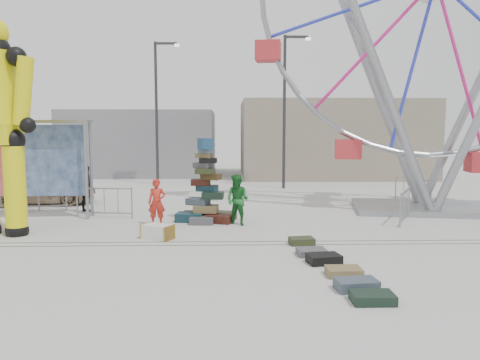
{
  "coord_description": "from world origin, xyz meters",
  "views": [
    {
      "loc": [
        0.03,
        -11.73,
        3.08
      ],
      "look_at": [
        0.38,
        1.78,
        1.64
      ],
      "focal_mm": 35.0,
      "sensor_mm": 36.0,
      "label": 1
    }
  ],
  "objects_px": {
    "pedestrian_red": "(157,202)",
    "pedestrian_green": "(237,200)",
    "steamer_trunk": "(157,232)",
    "barricade_wheel_front": "(405,206)",
    "barricade_dummy_c": "(104,203)",
    "banner_scaffold": "(21,145)",
    "ferris_wheel": "(435,11)",
    "suitcase_tower": "(206,198)",
    "lamp_post_right": "(286,104)",
    "barricade_dummy_b": "(38,197)",
    "parked_suv": "(44,190)",
    "lamp_post_left": "(158,105)",
    "barricade_wheel_back": "(412,191)",
    "pedestrian_black": "(86,189)",
    "barricade_dummy_a": "(13,196)"
  },
  "relations": [
    {
      "from": "pedestrian_red",
      "to": "pedestrian_green",
      "type": "height_order",
      "value": "pedestrian_green"
    },
    {
      "from": "steamer_trunk",
      "to": "barricade_wheel_front",
      "type": "relative_size",
      "value": 0.43
    },
    {
      "from": "steamer_trunk",
      "to": "barricade_dummy_c",
      "type": "distance_m",
      "value": 4.04
    },
    {
      "from": "banner_scaffold",
      "to": "barricade_wheel_front",
      "type": "xyz_separation_m",
      "value": [
        13.09,
        -1.04,
        -2.03
      ]
    },
    {
      "from": "ferris_wheel",
      "to": "pedestrian_red",
      "type": "relative_size",
      "value": 9.88
    },
    {
      "from": "suitcase_tower",
      "to": "banner_scaffold",
      "type": "height_order",
      "value": "banner_scaffold"
    },
    {
      "from": "lamp_post_right",
      "to": "barricade_wheel_front",
      "type": "relative_size",
      "value": 4.0
    },
    {
      "from": "barricade_dummy_b",
      "to": "parked_suv",
      "type": "relative_size",
      "value": 0.48
    },
    {
      "from": "lamp_post_left",
      "to": "ferris_wheel",
      "type": "bearing_deg",
      "value": -38.26
    },
    {
      "from": "barricade_dummy_b",
      "to": "banner_scaffold",
      "type": "bearing_deg",
      "value": -101.73
    },
    {
      "from": "pedestrian_red",
      "to": "barricade_wheel_back",
      "type": "bearing_deg",
      "value": 22.12
    },
    {
      "from": "lamp_post_right",
      "to": "barricade_wheel_front",
      "type": "distance_m",
      "value": 10.57
    },
    {
      "from": "barricade_dummy_b",
      "to": "barricade_wheel_front",
      "type": "xyz_separation_m",
      "value": [
        13.22,
        -2.58,
        0.0
      ]
    },
    {
      "from": "pedestrian_black",
      "to": "parked_suv",
      "type": "distance_m",
      "value": 3.32
    },
    {
      "from": "lamp_post_right",
      "to": "barricade_dummy_a",
      "type": "bearing_deg",
      "value": -149.45
    },
    {
      "from": "steamer_trunk",
      "to": "pedestrian_black",
      "type": "xyz_separation_m",
      "value": [
        -3.28,
        4.31,
        0.7
      ]
    },
    {
      "from": "steamer_trunk",
      "to": "pedestrian_red",
      "type": "relative_size",
      "value": 0.57
    },
    {
      "from": "barricade_dummy_a",
      "to": "barricade_dummy_c",
      "type": "height_order",
      "value": "same"
    },
    {
      "from": "lamp_post_right",
      "to": "banner_scaffold",
      "type": "relative_size",
      "value": 1.68
    },
    {
      "from": "barricade_wheel_front",
      "to": "pedestrian_green",
      "type": "relative_size",
      "value": 1.2
    },
    {
      "from": "suitcase_tower",
      "to": "pedestrian_black",
      "type": "xyz_separation_m",
      "value": [
        -4.55,
        1.66,
        0.12
      ]
    },
    {
      "from": "barricade_wheel_back",
      "to": "pedestrian_red",
      "type": "distance_m",
      "value": 10.96
    },
    {
      "from": "ferris_wheel",
      "to": "steamer_trunk",
      "type": "bearing_deg",
      "value": -145.35
    },
    {
      "from": "lamp_post_right",
      "to": "barricade_wheel_front",
      "type": "height_order",
      "value": "lamp_post_right"
    },
    {
      "from": "pedestrian_red",
      "to": "pedestrian_green",
      "type": "relative_size",
      "value": 0.92
    },
    {
      "from": "barricade_wheel_back",
      "to": "parked_suv",
      "type": "bearing_deg",
      "value": -114.08
    },
    {
      "from": "pedestrian_red",
      "to": "lamp_post_left",
      "type": "bearing_deg",
      "value": 96.68
    },
    {
      "from": "lamp_post_left",
      "to": "banner_scaffold",
      "type": "height_order",
      "value": "lamp_post_left"
    },
    {
      "from": "lamp_post_right",
      "to": "banner_scaffold",
      "type": "xyz_separation_m",
      "value": [
        -10.22,
        -8.34,
        -1.9
      ]
    },
    {
      "from": "suitcase_tower",
      "to": "barricade_wheel_back",
      "type": "bearing_deg",
      "value": 35.38
    },
    {
      "from": "lamp_post_left",
      "to": "pedestrian_red",
      "type": "relative_size",
      "value": 5.21
    },
    {
      "from": "barricade_wheel_front",
      "to": "suitcase_tower",
      "type": "bearing_deg",
      "value": 114.74
    },
    {
      "from": "banner_scaffold",
      "to": "parked_suv",
      "type": "xyz_separation_m",
      "value": [
        -0.6,
        3.27,
        -1.99
      ]
    },
    {
      "from": "ferris_wheel",
      "to": "barricade_dummy_c",
      "type": "height_order",
      "value": "ferris_wheel"
    },
    {
      "from": "barricade_wheel_front",
      "to": "pedestrian_black",
      "type": "relative_size",
      "value": 1.11
    },
    {
      "from": "banner_scaffold",
      "to": "pedestrian_green",
      "type": "bearing_deg",
      "value": -13.01
    },
    {
      "from": "barricade_dummy_b",
      "to": "pedestrian_green",
      "type": "height_order",
      "value": "pedestrian_green"
    },
    {
      "from": "ferris_wheel",
      "to": "lamp_post_left",
      "type": "bearing_deg",
      "value": 151.66
    },
    {
      "from": "pedestrian_green",
      "to": "banner_scaffold",
      "type": "bearing_deg",
      "value": -157.67
    },
    {
      "from": "ferris_wheel",
      "to": "barricade_dummy_c",
      "type": "bearing_deg",
      "value": -164.44
    },
    {
      "from": "banner_scaffold",
      "to": "barricade_dummy_b",
      "type": "distance_m",
      "value": 2.55
    },
    {
      "from": "barricade_dummy_a",
      "to": "barricade_wheel_back",
      "type": "xyz_separation_m",
      "value": [
        16.04,
        1.26,
        0.0
      ]
    },
    {
      "from": "lamp_post_left",
      "to": "lamp_post_right",
      "type": "bearing_deg",
      "value": -15.95
    },
    {
      "from": "suitcase_tower",
      "to": "barricade_dummy_b",
      "type": "height_order",
      "value": "suitcase_tower"
    },
    {
      "from": "pedestrian_green",
      "to": "parked_suv",
      "type": "xyz_separation_m",
      "value": [
        -8.06,
        4.64,
        -0.25
      ]
    },
    {
      "from": "steamer_trunk",
      "to": "banner_scaffold",
      "type": "bearing_deg",
      "value": 176.6
    },
    {
      "from": "steamer_trunk",
      "to": "barricade_wheel_back",
      "type": "bearing_deg",
      "value": 61.1
    },
    {
      "from": "lamp_post_left",
      "to": "barricade_wheel_front",
      "type": "height_order",
      "value": "lamp_post_left"
    },
    {
      "from": "lamp_post_right",
      "to": "pedestrian_black",
      "type": "height_order",
      "value": "lamp_post_right"
    },
    {
      "from": "lamp_post_right",
      "to": "barricade_dummy_a",
      "type": "relative_size",
      "value": 4.0
    }
  ]
}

